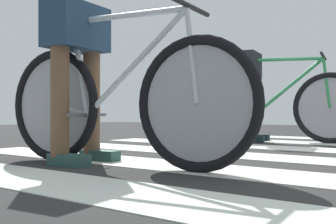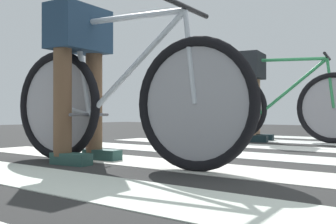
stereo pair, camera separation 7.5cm
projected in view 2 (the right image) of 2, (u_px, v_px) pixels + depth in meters
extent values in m
cube|color=silver|center=(223.00, 207.00, 1.34)|extent=(5.20, 0.44, 0.00)
cube|color=beige|center=(299.00, 177.00, 1.96)|extent=(5.20, 0.44, 0.00)
torus|color=black|center=(58.00, 105.00, 2.70)|extent=(0.72, 0.14, 0.72)
torus|color=black|center=(195.00, 104.00, 2.16)|extent=(0.72, 0.14, 0.72)
cylinder|color=gray|center=(58.00, 105.00, 2.70)|extent=(0.60, 0.07, 0.61)
cylinder|color=gray|center=(195.00, 104.00, 2.16)|extent=(0.60, 0.07, 0.61)
cylinder|color=#B0B8C3|center=(126.00, 18.00, 2.40)|extent=(0.80, 0.12, 0.05)
cylinder|color=#B0B8C3|center=(134.00, 67.00, 2.37)|extent=(0.70, 0.11, 0.59)
cylinder|color=#B0B8C3|center=(83.00, 69.00, 2.58)|extent=(0.16, 0.05, 0.59)
cylinder|color=#B0B8C3|center=(73.00, 110.00, 2.62)|extent=(0.29, 0.06, 0.09)
cylinder|color=#B0B8C3|center=(66.00, 65.00, 2.65)|extent=(0.19, 0.05, 0.53)
cylinder|color=#B0B8C3|center=(190.00, 57.00, 2.18)|extent=(0.09, 0.04, 0.50)
cube|color=black|center=(76.00, 19.00, 2.61)|extent=(0.25, 0.12, 0.05)
cylinder|color=black|center=(185.00, 7.00, 2.19)|extent=(0.09, 0.52, 0.03)
cylinder|color=#4C4C51|center=(90.00, 115.00, 2.55)|extent=(0.06, 0.34, 0.02)
cylinder|color=brown|center=(94.00, 85.00, 2.72)|extent=(0.11, 0.11, 0.89)
cylinder|color=brown|center=(63.00, 82.00, 2.48)|extent=(0.11, 0.11, 0.89)
cube|color=#1E344B|center=(79.00, 29.00, 2.60)|extent=(0.26, 0.43, 0.28)
cube|color=#24453F|center=(102.00, 155.00, 2.68)|extent=(0.27, 0.13, 0.07)
cube|color=#24453F|center=(71.00, 159.00, 2.44)|extent=(0.27, 0.13, 0.07)
torus|color=black|center=(235.00, 108.00, 4.55)|extent=(0.71, 0.20, 0.72)
torus|color=black|center=(334.00, 108.00, 4.10)|extent=(0.71, 0.20, 0.72)
cylinder|color=gray|center=(235.00, 108.00, 4.55)|extent=(0.60, 0.13, 0.61)
cylinder|color=gray|center=(334.00, 108.00, 4.10)|extent=(0.60, 0.13, 0.61)
cylinder|color=#2B814C|center=(287.00, 60.00, 4.31)|extent=(0.79, 0.19, 0.05)
cylinder|color=#2B814C|center=(292.00, 87.00, 4.28)|extent=(0.69, 0.17, 0.59)
cylinder|color=#2B814C|center=(255.00, 87.00, 4.46)|extent=(0.16, 0.06, 0.59)
cylinder|color=#2B814C|center=(247.00, 111.00, 4.49)|extent=(0.29, 0.08, 0.09)
cylinder|color=#2B814C|center=(242.00, 85.00, 4.52)|extent=(0.19, 0.06, 0.53)
cylinder|color=#2B814C|center=(330.00, 83.00, 4.11)|extent=(0.09, 0.05, 0.50)
cube|color=black|center=(249.00, 58.00, 4.48)|extent=(0.25, 0.14, 0.05)
cylinder|color=black|center=(327.00, 56.00, 4.13)|extent=(0.13, 0.52, 0.03)
cylinder|color=#4C4C51|center=(260.00, 114.00, 4.43)|extent=(0.09, 0.34, 0.02)
cylinder|color=#A87A5B|center=(255.00, 97.00, 4.60)|extent=(0.11, 0.11, 0.87)
cylinder|color=#A87A5B|center=(248.00, 96.00, 4.34)|extent=(0.11, 0.11, 0.87)
cube|color=black|center=(252.00, 66.00, 4.47)|extent=(0.30, 0.45, 0.28)
cube|color=black|center=(261.00, 137.00, 4.56)|extent=(0.27, 0.15, 0.07)
cube|color=black|center=(255.00, 139.00, 4.31)|extent=(0.27, 0.15, 0.07)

